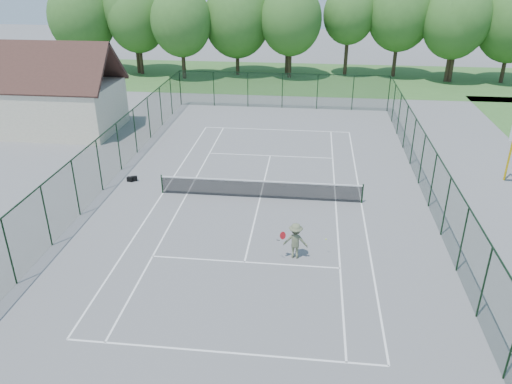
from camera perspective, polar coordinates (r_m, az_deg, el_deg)
ground at (r=27.42m, az=0.47°, el=-0.67°), size 140.00×140.00×0.00m
grass_far at (r=55.86m, az=3.82°, el=12.94°), size 80.00×16.00×0.01m
court_lines at (r=27.42m, az=0.47°, el=-0.66°), size 11.05×23.85×0.01m
tennis_net at (r=27.17m, az=0.48°, el=0.42°), size 11.08×0.08×1.10m
fence_enclosure at (r=26.77m, az=0.49°, el=2.33°), size 18.05×36.05×3.02m
utility_building at (r=40.17m, az=-21.62°, el=10.83°), size 8.60×6.27×6.63m
tree_line_far at (r=54.88m, az=4.01°, el=19.05°), size 39.40×6.40×9.70m
sports_bag_a at (r=30.28m, az=-14.20°, el=1.42°), size 0.37×0.24×0.28m
sports_bag_b at (r=30.30m, az=-13.78°, el=1.50°), size 0.41×0.31×0.29m
tennis_player at (r=21.87m, az=4.53°, el=-5.57°), size 2.24×0.91×1.66m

